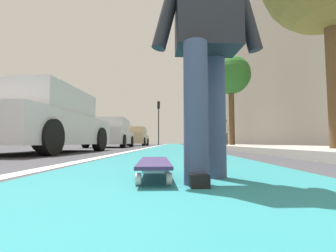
{
  "coord_description": "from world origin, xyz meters",
  "views": [
    {
      "loc": [
        -0.56,
        0.03,
        0.24
      ],
      "look_at": [
        10.54,
        0.26,
        1.03
      ],
      "focal_mm": 25.16,
      "sensor_mm": 36.0,
      "label": 1
    }
  ],
  "objects_px": {
    "pedestrian_distant": "(225,131)",
    "skateboard": "(154,164)",
    "street_tree_mid": "(231,76)",
    "street_tree_far": "(209,111)",
    "skater_person": "(207,33)",
    "parked_car_far": "(135,137)",
    "parked_car_near": "(44,122)",
    "traffic_light": "(159,115)",
    "parked_car_mid": "(111,134)"
  },
  "relations": [
    {
      "from": "parked_car_far",
      "to": "traffic_light",
      "type": "height_order",
      "value": "traffic_light"
    },
    {
      "from": "parked_car_far",
      "to": "street_tree_mid",
      "type": "relative_size",
      "value": 0.92
    },
    {
      "from": "skater_person",
      "to": "street_tree_mid",
      "type": "height_order",
      "value": "street_tree_mid"
    },
    {
      "from": "parked_car_near",
      "to": "parked_car_mid",
      "type": "xyz_separation_m",
      "value": [
        6.84,
        0.21,
        -0.02
      ]
    },
    {
      "from": "skater_person",
      "to": "pedestrian_distant",
      "type": "distance_m",
      "value": 11.44
    },
    {
      "from": "parked_car_mid",
      "to": "pedestrian_distant",
      "type": "height_order",
      "value": "pedestrian_distant"
    },
    {
      "from": "parked_car_mid",
      "to": "traffic_light",
      "type": "bearing_deg",
      "value": -7.38
    },
    {
      "from": "skateboard",
      "to": "parked_car_near",
      "type": "xyz_separation_m",
      "value": [
        3.88,
        2.93,
        0.63
      ]
    },
    {
      "from": "parked_car_near",
      "to": "street_tree_mid",
      "type": "distance_m",
      "value": 9.33
    },
    {
      "from": "parked_car_near",
      "to": "parked_car_mid",
      "type": "relative_size",
      "value": 0.91
    },
    {
      "from": "parked_car_near",
      "to": "traffic_light",
      "type": "bearing_deg",
      "value": -4.27
    },
    {
      "from": "parked_car_near",
      "to": "parked_car_far",
      "type": "bearing_deg",
      "value": 0.0
    },
    {
      "from": "skateboard",
      "to": "street_tree_far",
      "type": "relative_size",
      "value": 0.22
    },
    {
      "from": "skater_person",
      "to": "traffic_light",
      "type": "height_order",
      "value": "traffic_light"
    },
    {
      "from": "skateboard",
      "to": "traffic_light",
      "type": "xyz_separation_m",
      "value": [
        23.87,
        1.44,
        3.16
      ]
    },
    {
      "from": "skater_person",
      "to": "street_tree_far",
      "type": "height_order",
      "value": "street_tree_far"
    },
    {
      "from": "parked_car_far",
      "to": "traffic_light",
      "type": "xyz_separation_m",
      "value": [
        6.38,
        -1.49,
        2.55
      ]
    },
    {
      "from": "skateboard",
      "to": "traffic_light",
      "type": "relative_size",
      "value": 0.18
    },
    {
      "from": "skater_person",
      "to": "pedestrian_distant",
      "type": "bearing_deg",
      "value": -13.03
    },
    {
      "from": "parked_car_far",
      "to": "parked_car_mid",
      "type": "bearing_deg",
      "value": 178.23
    },
    {
      "from": "skater_person",
      "to": "skateboard",
      "type": "bearing_deg",
      "value": 66.61
    },
    {
      "from": "street_tree_mid",
      "to": "skateboard",
      "type": "bearing_deg",
      "value": 163.22
    },
    {
      "from": "parked_car_far",
      "to": "pedestrian_distant",
      "type": "xyz_separation_m",
      "value": [
        -6.5,
        -5.86,
        0.16
      ]
    },
    {
      "from": "skateboard",
      "to": "street_tree_mid",
      "type": "xyz_separation_m",
      "value": [
        10.35,
        -3.12,
        3.57
      ]
    },
    {
      "from": "skateboard",
      "to": "parked_car_mid",
      "type": "relative_size",
      "value": 0.18
    },
    {
      "from": "parked_car_near",
      "to": "traffic_light",
      "type": "xyz_separation_m",
      "value": [
        19.99,
        -1.49,
        2.53
      ]
    },
    {
      "from": "parked_car_mid",
      "to": "street_tree_far",
      "type": "distance_m",
      "value": 9.64
    },
    {
      "from": "parked_car_mid",
      "to": "pedestrian_distant",
      "type": "distance_m",
      "value": 6.08
    },
    {
      "from": "parked_car_near",
      "to": "street_tree_far",
      "type": "bearing_deg",
      "value": -23.63
    },
    {
      "from": "parked_car_mid",
      "to": "street_tree_far",
      "type": "xyz_separation_m",
      "value": [
        7.0,
        -6.26,
        2.17
      ]
    },
    {
      "from": "parked_car_near",
      "to": "street_tree_far",
      "type": "distance_m",
      "value": 15.26
    },
    {
      "from": "parked_car_mid",
      "to": "traffic_light",
      "type": "distance_m",
      "value": 13.5
    },
    {
      "from": "parked_car_near",
      "to": "street_tree_far",
      "type": "relative_size",
      "value": 1.09
    },
    {
      "from": "street_tree_far",
      "to": "skater_person",
      "type": "bearing_deg",
      "value": 171.17
    },
    {
      "from": "skater_person",
      "to": "street_tree_far",
      "type": "distance_m",
      "value": 18.19
    },
    {
      "from": "traffic_light",
      "to": "street_tree_mid",
      "type": "xyz_separation_m",
      "value": [
        -13.52,
        -4.56,
        0.41
      ]
    },
    {
      "from": "street_tree_far",
      "to": "parked_car_near",
      "type": "bearing_deg",
      "value": 156.37
    },
    {
      "from": "street_tree_mid",
      "to": "pedestrian_distant",
      "type": "xyz_separation_m",
      "value": [
        0.65,
        0.2,
        -2.8
      ]
    },
    {
      "from": "traffic_light",
      "to": "street_tree_far",
      "type": "bearing_deg",
      "value": -143.41
    },
    {
      "from": "parked_car_near",
      "to": "parked_car_far",
      "type": "distance_m",
      "value": 13.61
    },
    {
      "from": "skateboard",
      "to": "parked_car_far",
      "type": "height_order",
      "value": "parked_car_far"
    },
    {
      "from": "parked_car_near",
      "to": "skater_person",
      "type": "bearing_deg",
      "value": -140.89
    },
    {
      "from": "pedestrian_distant",
      "to": "skateboard",
      "type": "bearing_deg",
      "value": 165.1
    },
    {
      "from": "parked_car_near",
      "to": "street_tree_mid",
      "type": "height_order",
      "value": "street_tree_mid"
    },
    {
      "from": "parked_car_near",
      "to": "parked_car_far",
      "type": "relative_size",
      "value": 0.97
    },
    {
      "from": "parked_car_far",
      "to": "street_tree_far",
      "type": "height_order",
      "value": "street_tree_far"
    },
    {
      "from": "parked_car_far",
      "to": "traffic_light",
      "type": "relative_size",
      "value": 0.91
    },
    {
      "from": "street_tree_far",
      "to": "pedestrian_distant",
      "type": "height_order",
      "value": "street_tree_far"
    },
    {
      "from": "skater_person",
      "to": "parked_car_near",
      "type": "xyz_separation_m",
      "value": [
        4.03,
        3.28,
        -0.21
      ]
    },
    {
      "from": "parked_car_far",
      "to": "pedestrian_distant",
      "type": "bearing_deg",
      "value": -137.96
    }
  ]
}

